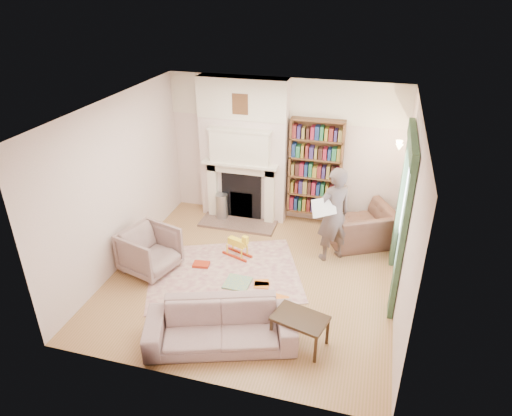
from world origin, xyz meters
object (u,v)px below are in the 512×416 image
(bookcase, at_px, (315,168))
(man_reading, at_px, (334,215))
(armchair_left, at_px, (150,251))
(armchair_reading, at_px, (360,227))
(sofa, at_px, (221,326))
(paraffin_heater, at_px, (222,207))
(coffee_table, at_px, (299,330))
(rocking_horse, at_px, (237,245))

(bookcase, xyz_separation_m, man_reading, (0.51, -1.20, -0.33))
(bookcase, distance_m, armchair_left, 3.42)
(armchair_reading, xyz_separation_m, man_reading, (-0.45, -0.60, 0.49))
(man_reading, bearing_deg, sofa, 26.99)
(man_reading, height_order, paraffin_heater, man_reading)
(bookcase, height_order, coffee_table, bookcase)
(paraffin_heater, bearing_deg, bookcase, 11.55)
(armchair_left, bearing_deg, paraffin_heater, 0.91)
(armchair_reading, distance_m, rocking_horse, 2.27)
(sofa, xyz_separation_m, coffee_table, (1.01, 0.26, -0.06))
(rocking_horse, bearing_deg, man_reading, 33.87)
(sofa, distance_m, paraffin_heater, 3.50)
(sofa, relative_size, paraffin_heater, 3.59)
(armchair_reading, bearing_deg, man_reading, 25.48)
(bookcase, relative_size, coffee_table, 2.64)
(armchair_reading, relative_size, armchair_left, 1.35)
(bookcase, relative_size, rocking_horse, 3.53)
(rocking_horse, bearing_deg, paraffin_heater, 139.72)
(coffee_table, height_order, rocking_horse, rocking_horse)
(coffee_table, bearing_deg, armchair_reading, 93.58)
(bookcase, bearing_deg, rocking_horse, -123.90)
(sofa, xyz_separation_m, man_reading, (1.15, 2.48, 0.56))
(sofa, bearing_deg, man_reading, 46.46)
(sofa, bearing_deg, rocking_horse, 83.18)
(armchair_left, relative_size, paraffin_heater, 1.49)
(man_reading, distance_m, coffee_table, 2.31)
(bookcase, height_order, sofa, bookcase)
(rocking_horse, bearing_deg, sofa, -58.41)
(armchair_reading, height_order, rocking_horse, armchair_reading)
(armchair_reading, xyz_separation_m, paraffin_heater, (-2.74, 0.23, -0.08))
(bookcase, relative_size, sofa, 0.94)
(man_reading, bearing_deg, coffee_table, 48.35)
(bookcase, height_order, rocking_horse, bookcase)
(armchair_left, xyz_separation_m, coffee_table, (2.71, -1.05, -0.15))
(armchair_reading, distance_m, man_reading, 0.89)
(armchair_left, xyz_separation_m, man_reading, (2.85, 1.17, 0.48))
(coffee_table, bearing_deg, armchair_left, 174.28)
(man_reading, xyz_separation_m, rocking_horse, (-1.59, -0.40, -0.62))
(sofa, height_order, paraffin_heater, sofa)
(armchair_reading, relative_size, coffee_table, 1.58)
(armchair_reading, xyz_separation_m, coffee_table, (-0.59, -2.82, -0.13))
(armchair_reading, relative_size, sofa, 0.56)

